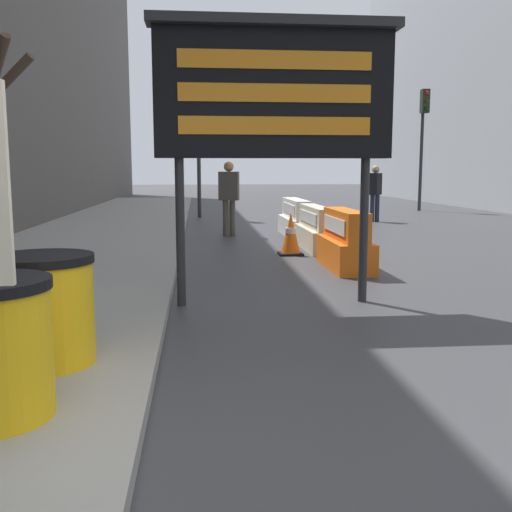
{
  "coord_description": "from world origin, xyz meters",
  "views": [
    {
      "loc": [
        0.32,
        -2.68,
        1.5
      ],
      "look_at": [
        1.19,
        6.32,
        0.2
      ],
      "focal_mm": 42.0,
      "sensor_mm": 36.0,
      "label": 1
    }
  ],
  "objects_px": {
    "traffic_light_near_curb": "(198,121)",
    "jersey_barrier_white": "(296,220)",
    "pedestrian_worker": "(375,189)",
    "jersey_barrier_orange_far": "(345,243)",
    "barrel_drum_middle": "(44,309)",
    "traffic_light_far_side": "(423,124)",
    "message_board": "(274,93)",
    "jersey_barrier_cream": "(316,230)",
    "pedestrian_passerby": "(229,192)",
    "traffic_cone_near": "(291,234)"
  },
  "relations": [
    {
      "from": "pedestrian_passerby",
      "to": "jersey_barrier_orange_far",
      "type": "bearing_deg",
      "value": -59.55
    },
    {
      "from": "traffic_light_near_curb",
      "to": "jersey_barrier_white",
      "type": "bearing_deg",
      "value": -68.25
    },
    {
      "from": "jersey_barrier_orange_far",
      "to": "pedestrian_worker",
      "type": "height_order",
      "value": "pedestrian_worker"
    },
    {
      "from": "jersey_barrier_white",
      "to": "traffic_cone_near",
      "type": "bearing_deg",
      "value": -100.91
    },
    {
      "from": "pedestrian_worker",
      "to": "jersey_barrier_orange_far",
      "type": "bearing_deg",
      "value": 17.5
    },
    {
      "from": "message_board",
      "to": "pedestrian_worker",
      "type": "xyz_separation_m",
      "value": [
        4.31,
        10.48,
        -1.37
      ]
    },
    {
      "from": "jersey_barrier_cream",
      "to": "traffic_cone_near",
      "type": "relative_size",
      "value": 2.7
    },
    {
      "from": "jersey_barrier_cream",
      "to": "jersey_barrier_orange_far",
      "type": "bearing_deg",
      "value": -90.0
    },
    {
      "from": "traffic_light_far_side",
      "to": "pedestrian_worker",
      "type": "relative_size",
      "value": 2.69
    },
    {
      "from": "traffic_cone_near",
      "to": "message_board",
      "type": "bearing_deg",
      "value": -101.67
    },
    {
      "from": "jersey_barrier_white",
      "to": "traffic_light_far_side",
      "type": "bearing_deg",
      "value": 53.02
    },
    {
      "from": "jersey_barrier_white",
      "to": "pedestrian_passerby",
      "type": "bearing_deg",
      "value": 176.58
    },
    {
      "from": "jersey_barrier_white",
      "to": "traffic_light_near_curb",
      "type": "xyz_separation_m",
      "value": [
        -2.19,
        5.5,
        2.65
      ]
    },
    {
      "from": "traffic_light_near_curb",
      "to": "pedestrian_worker",
      "type": "bearing_deg",
      "value": -21.67
    },
    {
      "from": "message_board",
      "to": "pedestrian_passerby",
      "type": "xyz_separation_m",
      "value": [
        -0.13,
        7.1,
        -1.33
      ]
    },
    {
      "from": "jersey_barrier_cream",
      "to": "traffic_light_near_curb",
      "type": "height_order",
      "value": "traffic_light_near_curb"
    },
    {
      "from": "jersey_barrier_cream",
      "to": "pedestrian_worker",
      "type": "relative_size",
      "value": 1.25
    },
    {
      "from": "message_board",
      "to": "jersey_barrier_orange_far",
      "type": "distance_m",
      "value": 3.34
    },
    {
      "from": "jersey_barrier_cream",
      "to": "traffic_cone_near",
      "type": "bearing_deg",
      "value": -128.82
    },
    {
      "from": "message_board",
      "to": "pedestrian_passerby",
      "type": "height_order",
      "value": "message_board"
    },
    {
      "from": "traffic_cone_near",
      "to": "barrel_drum_middle",
      "type": "bearing_deg",
      "value": -113.9
    },
    {
      "from": "jersey_barrier_white",
      "to": "traffic_light_near_curb",
      "type": "relative_size",
      "value": 0.51
    },
    {
      "from": "traffic_light_near_curb",
      "to": "jersey_barrier_cream",
      "type": "bearing_deg",
      "value": -74.46
    },
    {
      "from": "barrel_drum_middle",
      "to": "traffic_light_far_side",
      "type": "distance_m",
      "value": 19.8
    },
    {
      "from": "pedestrian_passerby",
      "to": "traffic_cone_near",
      "type": "bearing_deg",
      "value": -61.35
    },
    {
      "from": "jersey_barrier_white",
      "to": "pedestrian_passerby",
      "type": "relative_size",
      "value": 1.26
    },
    {
      "from": "traffic_cone_near",
      "to": "pedestrian_passerby",
      "type": "relative_size",
      "value": 0.45
    },
    {
      "from": "jersey_barrier_cream",
      "to": "jersey_barrier_white",
      "type": "distance_m",
      "value": 2.39
    },
    {
      "from": "traffic_cone_near",
      "to": "pedestrian_passerby",
      "type": "distance_m",
      "value": 3.42
    },
    {
      "from": "message_board",
      "to": "traffic_cone_near",
      "type": "height_order",
      "value": "message_board"
    },
    {
      "from": "traffic_light_far_side",
      "to": "message_board",
      "type": "bearing_deg",
      "value": -116.29
    },
    {
      "from": "traffic_cone_near",
      "to": "traffic_light_far_side",
      "type": "height_order",
      "value": "traffic_light_far_side"
    },
    {
      "from": "barrel_drum_middle",
      "to": "traffic_cone_near",
      "type": "height_order",
      "value": "barrel_drum_middle"
    },
    {
      "from": "message_board",
      "to": "traffic_light_far_side",
      "type": "distance_m",
      "value": 16.7
    },
    {
      "from": "barrel_drum_middle",
      "to": "jersey_barrier_cream",
      "type": "xyz_separation_m",
      "value": [
        3.34,
        6.93,
        -0.16
      ]
    },
    {
      "from": "jersey_barrier_orange_far",
      "to": "traffic_cone_near",
      "type": "relative_size",
      "value": 2.21
    },
    {
      "from": "message_board",
      "to": "pedestrian_passerby",
      "type": "distance_m",
      "value": 7.23
    },
    {
      "from": "jersey_barrier_orange_far",
      "to": "traffic_light_far_side",
      "type": "height_order",
      "value": "traffic_light_far_side"
    },
    {
      "from": "jersey_barrier_white",
      "to": "pedestrian_worker",
      "type": "height_order",
      "value": "pedestrian_worker"
    },
    {
      "from": "jersey_barrier_cream",
      "to": "jersey_barrier_white",
      "type": "relative_size",
      "value": 0.96
    },
    {
      "from": "barrel_drum_middle",
      "to": "traffic_cone_near",
      "type": "xyz_separation_m",
      "value": [
        2.74,
        6.18,
        -0.15
      ]
    },
    {
      "from": "traffic_light_near_curb",
      "to": "traffic_light_far_side",
      "type": "relative_size",
      "value": 0.95
    },
    {
      "from": "message_board",
      "to": "jersey_barrier_cream",
      "type": "bearing_deg",
      "value": 73.09
    },
    {
      "from": "barrel_drum_middle",
      "to": "pedestrian_worker",
      "type": "bearing_deg",
      "value": 63.97
    },
    {
      "from": "barrel_drum_middle",
      "to": "pedestrian_worker",
      "type": "relative_size",
      "value": 0.48
    },
    {
      "from": "jersey_barrier_white",
      "to": "message_board",
      "type": "bearing_deg",
      "value": -101.33
    },
    {
      "from": "message_board",
      "to": "barrel_drum_middle",
      "type": "bearing_deg",
      "value": -129.99
    },
    {
      "from": "traffic_light_near_curb",
      "to": "traffic_cone_near",
      "type": "bearing_deg",
      "value": -79.58
    },
    {
      "from": "barrel_drum_middle",
      "to": "traffic_cone_near",
      "type": "bearing_deg",
      "value": 66.1
    },
    {
      "from": "jersey_barrier_orange_far",
      "to": "traffic_light_far_side",
      "type": "relative_size",
      "value": 0.38
    }
  ]
}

